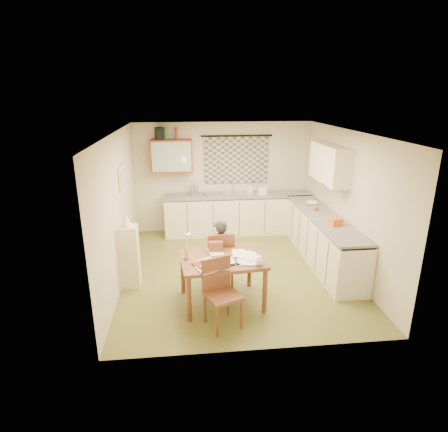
{
  "coord_description": "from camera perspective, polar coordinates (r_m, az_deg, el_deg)",
  "views": [
    {
      "loc": [
        -0.88,
        -6.17,
        3.11
      ],
      "look_at": [
        -0.2,
        0.2,
        1.0
      ],
      "focal_mm": 30.0,
      "sensor_mm": 36.0,
      "label": 1
    }
  ],
  "objects": [
    {
      "name": "print_canvas",
      "position": [
        6.8,
        -15.04,
        5.68
      ],
      "size": [
        0.01,
        0.42,
        0.32
      ],
      "primitive_type": "cube",
      "color": "beige",
      "rests_on": "wall_left"
    },
    {
      "name": "wall_front",
      "position": [
        4.42,
        6.04,
        -6.76
      ],
      "size": [
        4.0,
        0.02,
        2.5
      ],
      "primitive_type": "cube",
      "color": "beige",
      "rests_on": "floor"
    },
    {
      "name": "dish_rack",
      "position": [
        8.42,
        -1.94,
        3.41
      ],
      "size": [
        0.44,
        0.42,
        0.06
      ],
      "primitive_type": "cube",
      "rotation": [
        0.0,
        0.0,
        0.43
      ],
      "color": "silver",
      "rests_on": "counter_back"
    },
    {
      "name": "candle_flame",
      "position": [
        5.46,
        -5.33,
        -2.73
      ],
      "size": [
        0.02,
        0.02,
        0.02
      ],
      "primitive_type": "sphere",
      "color": "#FFCC66",
      "rests_on": "dining_table"
    },
    {
      "name": "wall_cabinet_glass",
      "position": [
        8.19,
        -8.01,
        8.9
      ],
      "size": [
        0.84,
        0.02,
        0.64
      ],
      "primitive_type": "cube",
      "color": "#99B2A5",
      "rests_on": "wall_back"
    },
    {
      "name": "chair_near",
      "position": [
        5.34,
        -0.27,
        -13.53
      ],
      "size": [
        0.57,
        0.57,
        0.96
      ],
      "rotation": [
        0.0,
        0.0,
        0.39
      ],
      "color": "brown",
      "rests_on": "floor"
    },
    {
      "name": "letter_rack",
      "position": [
        5.85,
        -1.27,
        -4.67
      ],
      "size": [
        0.22,
        0.11,
        0.16
      ],
      "primitive_type": "cube",
      "rotation": [
        0.0,
        0.0,
        -0.05
      ],
      "color": "brown",
      "rests_on": "dining_table"
    },
    {
      "name": "kettle",
      "position": [
        8.38,
        -4.59,
        3.92
      ],
      "size": [
        0.19,
        0.19,
        0.24
      ],
      "primitive_type": "cylinder",
      "rotation": [
        0.0,
        0.0,
        0.09
      ],
      "color": "silver",
      "rests_on": "counter_back"
    },
    {
      "name": "fruit_orange",
      "position": [
        7.54,
        13.8,
        1.24
      ],
      "size": [
        0.1,
        0.1,
        0.1
      ],
      "primitive_type": "sphere",
      "color": "orange",
      "rests_on": "counter_right"
    },
    {
      "name": "sink",
      "position": [
        8.5,
        1.92,
        3.06
      ],
      "size": [
        0.58,
        0.49,
        0.1
      ],
      "primitive_type": "cube",
      "rotation": [
        0.0,
        0.0,
        -0.07
      ],
      "color": "silver",
      "rests_on": "counter_back"
    },
    {
      "name": "tap",
      "position": [
        8.62,
        1.39,
        4.52
      ],
      "size": [
        0.03,
        0.03,
        0.28
      ],
      "primitive_type": "cylinder",
      "rotation": [
        0.0,
        0.0,
        0.07
      ],
      "color": "silver",
      "rests_on": "counter_back"
    },
    {
      "name": "wall_right",
      "position": [
        7.06,
        18.33,
        2.06
      ],
      "size": [
        0.02,
        4.5,
        2.5
      ],
      "primitive_type": "cube",
      "color": "beige",
      "rests_on": "floor"
    },
    {
      "name": "dining_table",
      "position": [
        5.82,
        -0.33,
        -9.73
      ],
      "size": [
        1.33,
        1.06,
        0.75
      ],
      "rotation": [
        0.0,
        0.0,
        0.1
      ],
      "color": "brown",
      "rests_on": "floor"
    },
    {
      "name": "candle",
      "position": [
        5.52,
        -5.69,
        -3.86
      ],
      "size": [
        0.03,
        0.03,
        0.22
      ],
      "primitive_type": "cylinder",
      "rotation": [
        0.0,
        0.0,
        -0.24
      ],
      "color": "white",
      "rests_on": "dining_table"
    },
    {
      "name": "bottle_brown",
      "position": [
        8.29,
        -7.29,
        12.39
      ],
      "size": [
        0.07,
        0.07,
        0.26
      ],
      "primitive_type": "cylinder",
      "rotation": [
        0.0,
        0.0,
        -0.01
      ],
      "color": "maroon",
      "rests_on": "wall_cabinet"
    },
    {
      "name": "wall_left",
      "position": [
        6.54,
        -15.78,
        1.04
      ],
      "size": [
        0.02,
        4.5,
        2.5
      ],
      "primitive_type": "cube",
      "color": "beige",
      "rests_on": "floor"
    },
    {
      "name": "window_blind",
      "position": [
        8.6,
        1.9,
        8.5
      ],
      "size": [
        1.45,
        0.03,
        1.05
      ],
      "primitive_type": "cube",
      "color": "#384B7C",
      "rests_on": "wall_back"
    },
    {
      "name": "eyeglasses",
      "position": [
        5.44,
        1.63,
        -7.38
      ],
      "size": [
        0.14,
        0.09,
        0.02
      ],
      "primitive_type": "cube",
      "rotation": [
        0.0,
        0.0,
        0.34
      ],
      "color": "black",
      "rests_on": "dining_table"
    },
    {
      "name": "person",
      "position": [
        6.23,
        -0.64,
        -5.71
      ],
      "size": [
        0.55,
        0.47,
        1.16
      ],
      "primitive_type": "imported",
      "rotation": [
        0.0,
        0.0,
        3.38
      ],
      "color": "black",
      "rests_on": "floor"
    },
    {
      "name": "curtain_rod",
      "position": [
        8.5,
        1.96,
        12.13
      ],
      "size": [
        1.6,
        0.04,
        0.04
      ],
      "primitive_type": "cylinder",
      "rotation": [
        0.0,
        1.57,
        0.0
      ],
      "color": "black",
      "rests_on": "wall_back"
    },
    {
      "name": "mixing_bowl",
      "position": [
        8.57,
        5.93,
        3.93
      ],
      "size": [
        0.3,
        0.3,
        0.16
      ],
      "primitive_type": "cylinder",
      "rotation": [
        0.0,
        0.0,
        0.3
      ],
      "color": "white",
      "rests_on": "counter_back"
    },
    {
      "name": "wall_cabinet",
      "position": [
        8.35,
        -7.98,
        9.09
      ],
      "size": [
        0.9,
        0.34,
        0.7
      ],
      "primitive_type": "cube",
      "color": "maroon",
      "rests_on": "wall_back"
    },
    {
      "name": "upper_cabinet_right",
      "position": [
        7.35,
        15.78,
        7.73
      ],
      "size": [
        0.34,
        1.3,
        0.7
      ],
      "primitive_type": "cube",
      "color": "beige",
      "rests_on": "wall_right"
    },
    {
      "name": "orange_box",
      "position": [
        5.32,
        -3.02,
        -7.88
      ],
      "size": [
        0.13,
        0.1,
        0.04
      ],
      "primitive_type": "cube",
      "rotation": [
        0.0,
        0.0,
        -0.2
      ],
      "color": "orange",
      "rests_on": "dining_table"
    },
    {
      "name": "mug",
      "position": [
        5.44,
        5.39,
        -7.04
      ],
      "size": [
        0.15,
        0.15,
        0.09
      ],
      "primitive_type": "imported",
      "rotation": [
        0.0,
        0.0,
        -0.17
      ],
      "color": "white",
      "rests_on": "dining_table"
    },
    {
      "name": "soap_bottle",
      "position": [
        8.56,
        4.0,
        4.13
      ],
      "size": [
        0.15,
        0.15,
        0.21
      ],
      "primitive_type": "imported",
      "rotation": [
        0.0,
        0.0,
        0.34
      ],
      "color": "white",
      "rests_on": "counter_back"
    },
    {
      "name": "stove",
      "position": [
        6.39,
        18.52,
        -7.42
      ],
      "size": [
        0.57,
        0.57,
        0.88
      ],
      "color": "white",
      "rests_on": "floor"
    },
    {
      "name": "magazine",
      "position": [
        5.37,
        -4.35,
        -7.75
      ],
      "size": [
        0.41,
        0.41,
        0.02
      ],
      "primitive_type": "imported",
      "rotation": [
        0.0,
        0.0,
        0.54
      ],
      "color": "maroon",
      "rests_on": "dining_table"
    },
    {
      "name": "chair_far",
      "position": [
        6.37,
        -0.74,
        -7.91
      ],
      "size": [
        0.48,
        0.48,
        0.97
      ],
      "rotation": [
        0.0,
        0.0,
        3.24
      ],
      "color": "brown",
      "rests_on": "floor"
    },
    {
      "name": "framed_print",
      "position": [
        6.8,
        -15.25,
        5.67
      ],
      "size": [
        0.04,
        0.5,
        0.4
      ],
      "primitive_type": "cube",
      "color": "#ECE6C3",
      "rests_on": "wall_left"
    },
    {
      "name": "book",
      "position": [
        5.5,
        -4.44,
        -7.11
      ],
      "size": [
        0.26,
        0.3,
        0.02
      ],
      "primitive_type": "imported",
      "rotation": [
        0.0,
        0.0,
        -0.19
      ],
      "color": "orange",
      "rests_on": "dining_table"
    },
    {
      "name": "counter_back",
      "position": [
        8.62,
        2.04,
        0.32
      ],
      "size": [
        3.3,
        0.62,
        0.92
      ],
      "color": "beige",
      "rests_on": "floor"
    },
    {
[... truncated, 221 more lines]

